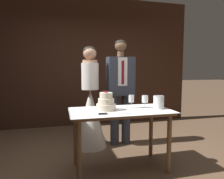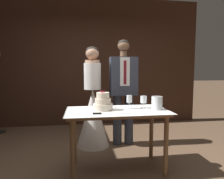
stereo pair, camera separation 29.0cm
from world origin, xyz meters
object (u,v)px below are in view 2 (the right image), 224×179
Objects in this scene: cake_table at (117,118)px; wine_glass_middle at (129,100)px; cake_knife at (105,114)px; groom at (123,87)px; wine_glass_near at (144,100)px; tiered_cake at (103,103)px; bride at (93,110)px; hurricane_candle at (157,103)px.

cake_table is 7.32× the size of wine_glass_middle.
groom is at bearing 71.58° from cake_knife.
cake_knife is at bearing -152.61° from wine_glass_near.
tiered_cake is 0.26m from cake_knife.
cake_table is 0.90m from bride.
cake_knife is at bearing -131.53° from cake_table.
bride is (-0.44, 0.77, -0.27)m from wine_glass_middle.
wine_glass_middle is 0.78m from groom.
hurricane_candle is (0.33, -0.13, -0.04)m from wine_glass_middle.
bride is 0.93× the size of groom.
tiered_cake is at bearing 92.76° from cake_knife.
tiered_cake reaches higher than wine_glass_near.
wine_glass_near is 0.19m from wine_glass_middle.
tiered_cake is at bearing 173.28° from hurricane_candle.
tiered_cake is (-0.18, 0.04, 0.20)m from cake_table.
wine_glass_middle is at bearing -96.03° from groom.
bride is at bearing 128.91° from wine_glass_near.
hurricane_candle is 0.10× the size of groom.
tiered_cake is at bearing 165.88° from cake_table.
wine_glass_middle is at bearing 177.27° from wine_glass_near.
wine_glass_near is 0.79m from groom.
cake_table is 5.17× the size of tiered_cake.
wine_glass_near reaches higher than cake_table.
hurricane_candle is (0.51, -0.04, 0.19)m from cake_table.
cake_table is at bearing -14.12° from tiered_cake.
tiered_cake reaches higher than hurricane_candle.
tiered_cake is 0.85m from bride.
hurricane_candle is 1.20m from bride.
groom is at bearing -0.08° from bride.
wine_glass_middle reaches higher than cake_table.
cake_table is 0.77× the size of bride.
cake_table is at bearing -167.70° from wine_glass_near.
wine_glass_near is 0.96× the size of hurricane_candle.
wine_glass_near is 0.10× the size of bride.
tiered_cake is 1.42× the size of wine_glass_middle.
cake_table is at bearing -73.22° from bride.
wine_glass_middle is at bearing 43.42° from cake_knife.
cake_knife is at bearing -85.83° from bride.
wine_glass_middle is 0.36m from hurricane_candle.
bride is (-0.77, 0.89, -0.24)m from hurricane_candle.
cake_knife is 2.56× the size of wine_glass_middle.
wine_glass_near is 1.03m from bride.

